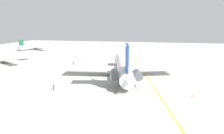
# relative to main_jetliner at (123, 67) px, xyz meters

# --- Properties ---
(ground) EXTENTS (292.30, 292.30, 0.00)m
(ground) POSITION_rel_main_jetliner_xyz_m (1.78, -12.40, -3.66)
(ground) COLOR #ADADA8
(main_jetliner) EXTENTS (45.61, 40.69, 13.41)m
(main_jetliner) POSITION_rel_main_jetliner_xyz_m (0.00, 0.00, 0.00)
(main_jetliner) COLOR white
(main_jetliner) RESTS_ON ground
(airliner_mid_right) EXTENTS (24.49, 24.77, 7.80)m
(airliner_mid_right) POSITION_rel_main_jetliner_xyz_m (14.49, 60.63, -1.36)
(airliner_mid_right) COLOR white
(airliner_mid_right) RESTS_ON ground
(airliner_far_right) EXTENTS (24.96, 25.19, 7.86)m
(airliner_far_right) POSITION_rel_main_jetliner_xyz_m (66.07, 77.02, -1.34)
(airliner_far_right) COLOR silver
(airliner_far_right) RESTS_ON ground
(ground_crew_near_nose) EXTENTS (0.28, 0.44, 1.77)m
(ground_crew_near_nose) POSITION_rel_main_jetliner_xyz_m (15.27, 25.59, -2.54)
(ground_crew_near_nose) COLOR black
(ground_crew_near_nose) RESTS_ON ground
(ground_crew_near_tail) EXTENTS (0.45, 0.28, 1.77)m
(ground_crew_near_tail) POSITION_rel_main_jetliner_xyz_m (-19.06, 17.01, -2.53)
(ground_crew_near_tail) COLOR black
(ground_crew_near_tail) RESTS_ON ground
(ground_crew_portside) EXTENTS (0.28, 0.39, 1.75)m
(ground_crew_portside) POSITION_rel_main_jetliner_xyz_m (12.45, 24.40, -2.55)
(ground_crew_portside) COLOR black
(ground_crew_portside) RESTS_ON ground
(ground_crew_starboard) EXTENTS (0.42, 0.27, 1.71)m
(ground_crew_starboard) POSITION_rel_main_jetliner_xyz_m (22.13, -15.92, -2.57)
(ground_crew_starboard) COLOR black
(ground_crew_starboard) RESTS_ON ground
(safety_cone_nose) EXTENTS (0.40, 0.40, 0.55)m
(safety_cone_nose) POSITION_rel_main_jetliner_xyz_m (-16.23, -21.09, -3.38)
(safety_cone_nose) COLOR #EA590F
(safety_cone_nose) RESTS_ON ground
(safety_cone_wingtip) EXTENTS (0.40, 0.40, 0.55)m
(safety_cone_wingtip) POSITION_rel_main_jetliner_xyz_m (20.82, 20.45, -3.38)
(safety_cone_wingtip) COLOR #EA590F
(safety_cone_wingtip) RESTS_ON ground
(taxiway_centreline) EXTENTS (101.71, 21.78, 0.01)m
(taxiway_centreline) POSITION_rel_main_jetliner_xyz_m (1.26, -8.71, -3.65)
(taxiway_centreline) COLOR gold
(taxiway_centreline) RESTS_ON ground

